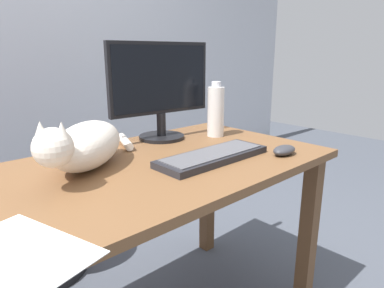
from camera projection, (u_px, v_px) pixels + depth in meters
desk at (150, 193)px, 1.20m from camera, size 1.31×0.72×0.72m
office_chair at (19, 200)px, 1.62m from camera, size 0.48×0.48×0.93m
monitor at (161, 87)px, 1.45m from camera, size 0.48×0.20×0.42m
keyboard at (213, 156)px, 1.21m from camera, size 0.44×0.15×0.03m
cat at (85, 145)px, 1.10m from camera, size 0.49×0.42×0.20m
computer_mouse at (284, 150)px, 1.27m from camera, size 0.11×0.06×0.04m
paper_sheet at (13, 255)px, 0.64m from camera, size 0.28×0.34×0.00m
water_bottle at (216, 111)px, 1.53m from camera, size 0.08×0.08×0.25m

